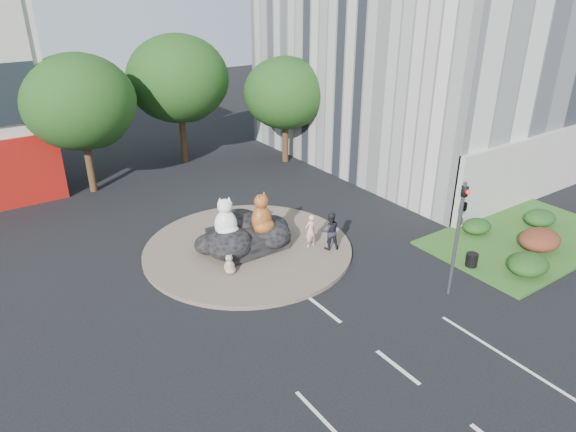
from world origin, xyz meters
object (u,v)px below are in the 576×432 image
at_px(pedestrian_pink, 311,231).
at_px(pedestrian_dark, 330,231).
at_px(kitten_calico, 229,264).
at_px(kitten_white, 283,234).
at_px(cat_white, 225,218).
at_px(litter_bin, 472,260).
at_px(cat_tabby, 261,212).

xyz_separation_m(pedestrian_pink, pedestrian_dark, (0.63, -0.69, 0.10)).
xyz_separation_m(kitten_calico, pedestrian_pink, (4.40, -0.05, 0.37)).
distance_m(kitten_calico, kitten_white, 3.77).
height_order(cat_white, kitten_calico, cat_white).
bearing_deg(litter_bin, pedestrian_pink, 132.18).
distance_m(cat_white, kitten_white, 3.29).
bearing_deg(cat_tabby, pedestrian_dark, -49.59).
bearing_deg(pedestrian_pink, kitten_white, -58.20).
height_order(kitten_white, pedestrian_dark, pedestrian_dark).
bearing_deg(kitten_calico, pedestrian_dark, 11.55).
bearing_deg(kitten_white, cat_tabby, 160.52).
distance_m(cat_white, kitten_calico, 2.22).
bearing_deg(cat_white, pedestrian_dark, -3.85).
distance_m(kitten_white, pedestrian_pink, 1.48).
bearing_deg(cat_white, kitten_white, 15.79).
relative_size(cat_tabby, pedestrian_pink, 1.18).
relative_size(cat_tabby, litter_bin, 3.20).
xyz_separation_m(kitten_white, litter_bin, (5.79, -6.68, -0.16)).
bearing_deg(pedestrian_pink, pedestrian_dark, 129.95).
bearing_deg(pedestrian_pink, litter_bin, 129.70).
height_order(pedestrian_pink, pedestrian_dark, pedestrian_dark).
bearing_deg(pedestrian_pink, cat_tabby, -32.51).
relative_size(cat_white, pedestrian_pink, 1.20).
distance_m(cat_white, litter_bin, 11.33).
bearing_deg(cat_tabby, pedestrian_pink, -44.58).
height_order(kitten_white, pedestrian_pink, pedestrian_pink).
distance_m(cat_tabby, kitten_calico, 2.99).
relative_size(cat_white, cat_tabby, 1.02).
relative_size(cat_tabby, kitten_calico, 2.13).
bearing_deg(pedestrian_dark, cat_tabby, -11.97).
distance_m(cat_white, pedestrian_dark, 4.97).
distance_m(cat_tabby, litter_bin, 9.82).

